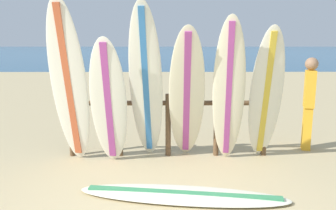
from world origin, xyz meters
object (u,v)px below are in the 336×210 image
(surfboard_leaning_center_left, at_px, (146,84))
(surfboard_leaning_center, at_px, (187,96))
(beachgoer_standing, at_px, (309,100))
(surfboard_leaning_center_right, at_px, (229,93))
(surfboard_leaning_far_left, at_px, (69,83))
(surfboard_lying_on_sand, at_px, (183,195))
(surfboard_leaning_left, at_px, (109,102))
(surfboard_rack, at_px, (168,118))
(surfboard_leaning_right, at_px, (266,96))
(small_boat_offshore, at_px, (103,58))

(surfboard_leaning_center_left, relative_size, surfboard_leaning_center, 1.17)
(surfboard_leaning_center_left, distance_m, beachgoer_standing, 2.89)
(surfboard_leaning_center_right, bearing_deg, beachgoer_standing, 26.35)
(surfboard_leaning_far_left, relative_size, surfboard_leaning_center_left, 1.02)
(surfboard_lying_on_sand, relative_size, beachgoer_standing, 1.64)
(surfboard_leaning_left, relative_size, surfboard_leaning_center, 0.92)
(surfboard_lying_on_sand, bearing_deg, surfboard_leaning_center, 84.83)
(surfboard_rack, height_order, surfboard_leaning_center_left, surfboard_leaning_center_left)
(surfboard_leaning_far_left, relative_size, surfboard_leaning_center_right, 1.12)
(surfboard_leaning_center_left, bearing_deg, surfboard_lying_on_sand, -68.97)
(surfboard_leaning_left, height_order, surfboard_leaning_right, surfboard_leaning_right)
(surfboard_leaning_far_left, relative_size, surfboard_leaning_right, 1.19)
(surfboard_leaning_center_right, bearing_deg, surfboard_leaning_far_left, 178.56)
(surfboard_leaning_left, distance_m, beachgoer_standing, 3.45)
(surfboard_leaning_center_right, bearing_deg, small_boat_offshore, 104.02)
(small_boat_offshore, bearing_deg, surfboard_leaning_right, -74.71)
(small_boat_offshore, bearing_deg, surfboard_lying_on_sand, -77.98)
(surfboard_leaning_far_left, relative_size, surfboard_leaning_left, 1.29)
(surfboard_leaning_center_left, distance_m, small_boat_offshore, 27.24)
(surfboard_rack, height_order, small_boat_offshore, surfboard_rack)
(surfboard_leaning_center_right, xyz_separation_m, surfboard_lying_on_sand, (-0.74, -1.16, -1.11))
(surfboard_leaning_left, bearing_deg, beachgoer_standing, 12.38)
(surfboard_leaning_center, distance_m, beachgoer_standing, 2.28)
(surfboard_leaning_center, distance_m, small_boat_offshore, 27.46)
(surfboard_rack, distance_m, beachgoer_standing, 2.49)
(surfboard_leaning_center_left, distance_m, surfboard_lying_on_sand, 1.88)
(surfboard_leaning_center, relative_size, small_boat_offshore, 0.72)
(surfboard_leaning_left, bearing_deg, surfboard_lying_on_sand, -47.72)
(surfboard_lying_on_sand, bearing_deg, surfboard_leaning_right, 43.77)
(surfboard_leaning_center_left, distance_m, surfboard_leaning_center_right, 1.28)
(surfboard_leaning_right, xyz_separation_m, surfboard_lying_on_sand, (-1.35, -1.29, -1.04))
(surfboard_leaning_center_left, distance_m, surfboard_leaning_right, 1.87)
(surfboard_leaning_far_left, xyz_separation_m, small_boat_offshore, (-4.29, 26.80, -1.02))
(surfboard_leaning_right, bearing_deg, surfboard_lying_on_sand, -136.23)
(surfboard_leaning_far_left, bearing_deg, surfboard_leaning_right, 1.28)
(surfboard_rack, bearing_deg, beachgoer_standing, 7.39)
(surfboard_leaning_center, bearing_deg, surfboard_leaning_far_left, -178.87)
(beachgoer_standing, height_order, small_boat_offshore, beachgoer_standing)
(surfboard_lying_on_sand, bearing_deg, surfboard_leaning_left, 132.28)
(surfboard_rack, xyz_separation_m, surfboard_leaning_left, (-0.91, -0.42, 0.34))
(surfboard_leaning_right, relative_size, small_boat_offshore, 0.72)
(surfboard_rack, relative_size, surfboard_lying_on_sand, 1.25)
(surfboard_rack, height_order, surfboard_leaning_right, surfboard_leaning_right)
(surfboard_rack, xyz_separation_m, surfboard_leaning_center, (0.28, -0.35, 0.42))
(surfboard_rack, xyz_separation_m, surfboard_leaning_center_left, (-0.35, -0.27, 0.60))
(surfboard_leaning_center_right, relative_size, small_boat_offshore, 0.76)
(surfboard_rack, relative_size, surfboard_leaning_right, 1.55)
(surfboard_leaning_far_left, height_order, surfboard_leaning_center_right, surfboard_leaning_far_left)
(surfboard_leaning_center, xyz_separation_m, surfboard_leaning_right, (1.23, 0.03, 0.00))
(surfboard_leaning_right, bearing_deg, surfboard_leaning_far_left, -178.72)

